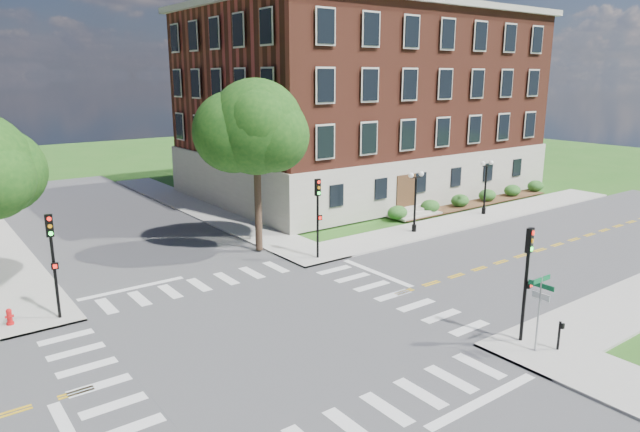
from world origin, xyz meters
TOP-DOWN VIEW (x-y plane):
  - ground at (0.00, 0.00)m, footprint 160.00×160.00m
  - road_ew at (0.00, 0.00)m, footprint 90.00×12.00m
  - road_ns at (0.00, 0.00)m, footprint 12.00×90.00m
  - sidewalk_ne at (15.38, 15.38)m, footprint 34.00×34.00m
  - crosswalk_east at (7.20, 0.00)m, footprint 2.20×10.20m
  - stop_bar_east at (8.80, 3.00)m, footprint 0.40×5.50m
  - main_building at (24.00, 21.99)m, footprint 30.60×22.40m
  - shrub_row at (27.00, 10.80)m, footprint 18.00×2.00m
  - tree_d at (5.63, 10.45)m, footprint 5.76×5.76m
  - traffic_signal_se at (7.80, -6.97)m, footprint 0.36×0.42m
  - traffic_signal_ne at (7.63, 6.94)m, footprint 0.34×0.39m
  - traffic_signal_nw at (-6.95, 6.87)m, footprint 0.36×0.42m
  - twin_lamp_west at (16.57, 7.66)m, footprint 1.36×0.36m
  - twin_lamp_east at (24.82, 8.08)m, footprint 1.36×0.36m
  - street_sign_pole at (7.45, -7.85)m, footprint 1.10×1.10m
  - push_button_post at (8.26, -8.36)m, footprint 0.14×0.21m
  - fire_hydrant at (-8.89, 7.38)m, footprint 0.35×0.35m

SIDE VIEW (x-z plane):
  - ground at x=0.00m, z-range 0.00..0.00m
  - crosswalk_east at x=7.20m, z-range -0.01..0.01m
  - stop_bar_east at x=8.80m, z-range 0.00..0.00m
  - shrub_row at x=27.00m, z-range -0.65..0.65m
  - road_ew at x=0.00m, z-range 0.00..0.01m
  - road_ns at x=0.00m, z-range 0.00..0.01m
  - sidewalk_ne at x=15.38m, z-range 0.00..0.12m
  - fire_hydrant at x=-8.89m, z-range 0.09..0.84m
  - push_button_post at x=8.26m, z-range 0.20..1.40m
  - street_sign_pole at x=7.45m, z-range 0.76..3.86m
  - twin_lamp_west at x=16.57m, z-range 0.41..4.64m
  - twin_lamp_east at x=24.82m, z-range 0.41..4.64m
  - traffic_signal_se at x=7.80m, z-range 0.79..5.59m
  - traffic_signal_ne at x=7.63m, z-range 0.79..5.59m
  - traffic_signal_nw at x=-6.95m, z-range 0.79..5.59m
  - tree_d at x=5.63m, z-range 2.49..13.04m
  - main_building at x=24.00m, z-range 0.09..16.59m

